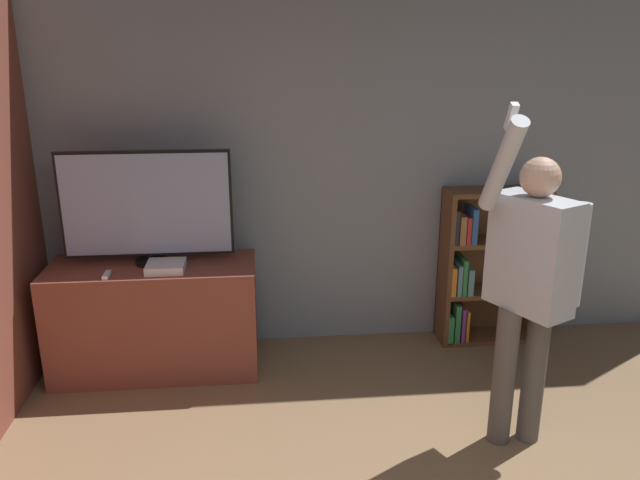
{
  "coord_description": "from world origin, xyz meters",
  "views": [
    {
      "loc": [
        -0.58,
        -1.42,
        2.26
      ],
      "look_at": [
        -0.23,
        2.09,
        1.14
      ],
      "focal_mm": 35.0,
      "sensor_mm": 36.0,
      "label": 1
    }
  ],
  "objects_px": {
    "television": "(147,206)",
    "person": "(530,277)",
    "game_console": "(166,267)",
    "bookshelf": "(482,268)"
  },
  "relations": [
    {
      "from": "television",
      "to": "bookshelf",
      "type": "distance_m",
      "value": 2.54
    },
    {
      "from": "bookshelf",
      "to": "person",
      "type": "height_order",
      "value": "person"
    },
    {
      "from": "person",
      "to": "game_console",
      "type": "bearing_deg",
      "value": -141.48
    },
    {
      "from": "game_console",
      "to": "person",
      "type": "bearing_deg",
      "value": -24.7
    },
    {
      "from": "game_console",
      "to": "bookshelf",
      "type": "relative_size",
      "value": 0.21
    },
    {
      "from": "television",
      "to": "bookshelf",
      "type": "relative_size",
      "value": 0.94
    },
    {
      "from": "person",
      "to": "television",
      "type": "bearing_deg",
      "value": -143.62
    },
    {
      "from": "television",
      "to": "game_console",
      "type": "relative_size",
      "value": 4.54
    },
    {
      "from": "game_console",
      "to": "person",
      "type": "height_order",
      "value": "person"
    },
    {
      "from": "television",
      "to": "person",
      "type": "height_order",
      "value": "person"
    }
  ]
}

